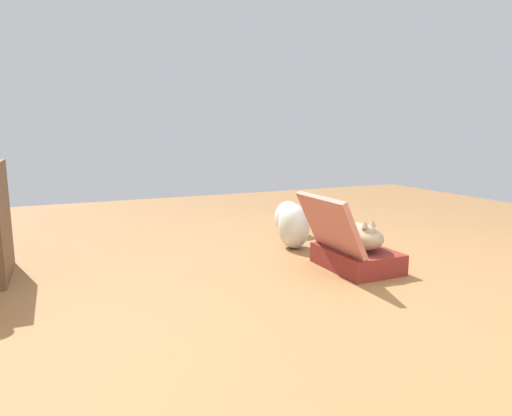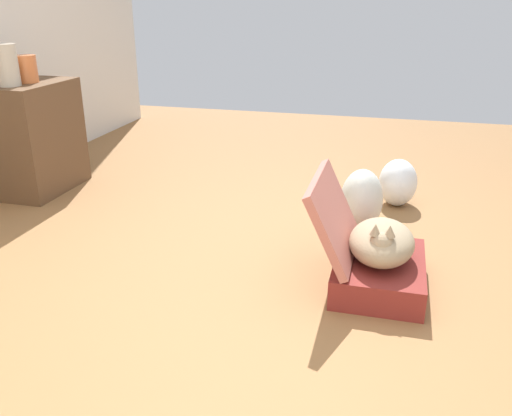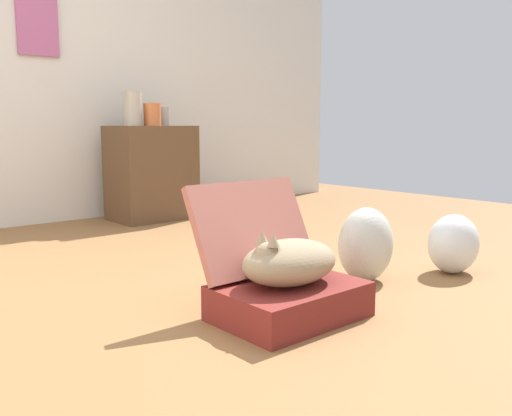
% 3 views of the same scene
% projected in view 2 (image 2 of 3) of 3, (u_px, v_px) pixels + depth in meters
% --- Properties ---
extents(ground_plane, '(7.68, 7.68, 0.00)m').
position_uv_depth(ground_plane, '(276.00, 297.00, 2.33)').
color(ground_plane, olive).
rests_on(ground_plane, ground).
extents(suitcase_base, '(0.53, 0.39, 0.13)m').
position_uv_depth(suitcase_base, '(379.00, 272.00, 2.40)').
color(suitcase_base, maroon).
rests_on(suitcase_base, ground).
extents(suitcase_lid, '(0.53, 0.20, 0.36)m').
position_uv_depth(suitcase_lid, '(334.00, 216.00, 2.36)').
color(suitcase_lid, '#B26356').
rests_on(suitcase_lid, suitcase_base).
extents(cat, '(0.48, 0.28, 0.21)m').
position_uv_depth(cat, '(382.00, 242.00, 2.34)').
color(cat, '#998466').
rests_on(cat, suitcase_base).
extents(plastic_bag_white, '(0.28, 0.23, 0.34)m').
position_uv_depth(plastic_bag_white, '(361.00, 200.00, 2.94)').
color(plastic_bag_white, silver).
rests_on(plastic_bag_white, ground).
extents(plastic_bag_clear, '(0.27, 0.23, 0.29)m').
position_uv_depth(plastic_bag_clear, '(398.00, 182.00, 3.31)').
color(plastic_bag_clear, silver).
rests_on(plastic_bag_clear, ground).
extents(side_table, '(0.59, 0.42, 0.71)m').
position_uv_depth(side_table, '(32.00, 137.00, 3.50)').
color(side_table, brown).
rests_on(side_table, ground).
extents(vase_tall, '(0.13, 0.13, 0.24)m').
position_uv_depth(vase_tall, '(7.00, 65.00, 3.19)').
color(vase_tall, '#B7AD99').
rests_on(vase_tall, side_table).
extents(vase_short, '(0.08, 0.08, 0.14)m').
position_uv_depth(vase_short, '(30.00, 68.00, 3.49)').
color(vase_short, '#B7AD99').
rests_on(vase_short, side_table).
extents(vase_round, '(0.13, 0.13, 0.17)m').
position_uv_depth(vase_round, '(26.00, 69.00, 3.33)').
color(vase_round, '#CC6B38').
rests_on(vase_round, side_table).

